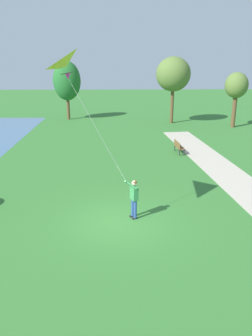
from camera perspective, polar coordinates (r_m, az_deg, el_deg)
The scene contains 7 objects.
ground_plane at distance 14.82m, azimuth -1.16°, elevation -8.95°, with size 120.00×120.00×0.00m, color #33702D.
person_kite_flyer at distance 14.73m, azimuth 1.28°, elevation -4.63°, with size 0.63×0.50×1.83m.
flying_kite at distance 12.51m, azimuth -8.14°, elevation 16.59°, with size 2.20×1.96×5.12m.
park_bench_near_walkway at distance 25.17m, azimuth 8.74°, elevation 3.62°, with size 0.58×1.54×0.88m.
tree_lakeside_far at distance 36.16m, azimuth 7.88°, elevation 15.18°, with size 3.49×3.41×6.71m.
tree_treeline_left at distance 38.59m, azimuth -9.82°, elevation 14.08°, with size 2.97×2.63×6.26m.
tree_treeline_center at distance 35.31m, azimuth 17.91°, elevation 12.81°, with size 2.20×2.19×5.29m.
Camera 1 is at (-0.04, -13.19, 6.77)m, focal length 36.61 mm.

